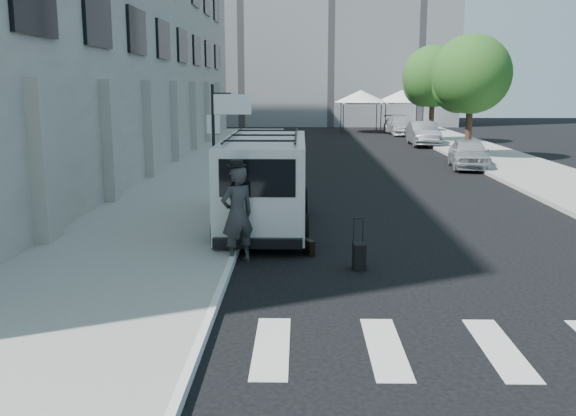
{
  "coord_description": "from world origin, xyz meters",
  "views": [
    {
      "loc": [
        -0.61,
        -11.52,
        3.65
      ],
      "look_at": [
        -0.84,
        0.64,
        1.3
      ],
      "focal_mm": 40.0,
      "sensor_mm": 36.0,
      "label": 1
    }
  ],
  "objects_px": {
    "briefcase": "(309,247)",
    "parked_car_a": "(469,153)",
    "cargo_van": "(265,181)",
    "parked_car_c": "(401,125)",
    "parked_car_b": "(423,134)",
    "businessman": "(237,214)",
    "suitcase": "(359,256)"
  },
  "relations": [
    {
      "from": "briefcase",
      "to": "parked_car_a",
      "type": "height_order",
      "value": "parked_car_a"
    },
    {
      "from": "cargo_van",
      "to": "parked_car_a",
      "type": "height_order",
      "value": "cargo_van"
    },
    {
      "from": "briefcase",
      "to": "cargo_van",
      "type": "height_order",
      "value": "cargo_van"
    },
    {
      "from": "briefcase",
      "to": "parked_car_c",
      "type": "relative_size",
      "value": 0.09
    },
    {
      "from": "parked_car_c",
      "to": "cargo_van",
      "type": "bearing_deg",
      "value": -108.87
    },
    {
      "from": "parked_car_b",
      "to": "parked_car_a",
      "type": "bearing_deg",
      "value": -88.57
    },
    {
      "from": "businessman",
      "to": "parked_car_b",
      "type": "xyz_separation_m",
      "value": [
        8.7,
        25.88,
        -0.29
      ]
    },
    {
      "from": "cargo_van",
      "to": "briefcase",
      "type": "bearing_deg",
      "value": -68.07
    },
    {
      "from": "parked_car_b",
      "to": "businessman",
      "type": "bearing_deg",
      "value": -107.15
    },
    {
      "from": "parked_car_b",
      "to": "cargo_van",
      "type": "bearing_deg",
      "value": -108.75
    },
    {
      "from": "briefcase",
      "to": "suitcase",
      "type": "xyz_separation_m",
      "value": [
        1.0,
        -1.08,
        0.1
      ]
    },
    {
      "from": "suitcase",
      "to": "parked_car_c",
      "type": "bearing_deg",
      "value": 75.98
    },
    {
      "from": "parked_car_a",
      "to": "parked_car_c",
      "type": "bearing_deg",
      "value": 97.24
    },
    {
      "from": "briefcase",
      "to": "parked_car_b",
      "type": "height_order",
      "value": "parked_car_b"
    },
    {
      "from": "suitcase",
      "to": "parked_car_c",
      "type": "distance_m",
      "value": 35.4
    },
    {
      "from": "businessman",
      "to": "cargo_van",
      "type": "xyz_separation_m",
      "value": [
        0.4,
        3.3,
        0.19
      ]
    },
    {
      "from": "briefcase",
      "to": "parked_car_b",
      "type": "bearing_deg",
      "value": 52.64
    },
    {
      "from": "suitcase",
      "to": "briefcase",
      "type": "bearing_deg",
      "value": 128.73
    },
    {
      "from": "businessman",
      "to": "suitcase",
      "type": "xyz_separation_m",
      "value": [
        2.48,
        -0.49,
        -0.74
      ]
    },
    {
      "from": "cargo_van",
      "to": "parked_car_b",
      "type": "height_order",
      "value": "cargo_van"
    },
    {
      "from": "briefcase",
      "to": "parked_car_c",
      "type": "distance_m",
      "value": 34.53
    },
    {
      "from": "cargo_van",
      "to": "parked_car_c",
      "type": "distance_m",
      "value": 32.15
    },
    {
      "from": "suitcase",
      "to": "parked_car_b",
      "type": "distance_m",
      "value": 27.1
    },
    {
      "from": "parked_car_a",
      "to": "parked_car_b",
      "type": "xyz_separation_m",
      "value": [
        0.0,
        10.65,
        0.05
      ]
    },
    {
      "from": "suitcase",
      "to": "parked_car_b",
      "type": "relative_size",
      "value": 0.24
    },
    {
      "from": "parked_car_b",
      "to": "briefcase",
      "type": "bearing_deg",
      "value": -104.49
    },
    {
      "from": "parked_car_a",
      "to": "suitcase",
      "type": "bearing_deg",
      "value": -104.34
    },
    {
      "from": "cargo_van",
      "to": "parked_car_b",
      "type": "bearing_deg",
      "value": 69.93
    },
    {
      "from": "businessman",
      "to": "parked_car_c",
      "type": "distance_m",
      "value": 35.44
    },
    {
      "from": "businessman",
      "to": "parked_car_b",
      "type": "height_order",
      "value": "businessman"
    },
    {
      "from": "cargo_van",
      "to": "parked_car_c",
      "type": "relative_size",
      "value": 1.28
    },
    {
      "from": "businessman",
      "to": "parked_car_a",
      "type": "distance_m",
      "value": 17.55
    }
  ]
}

